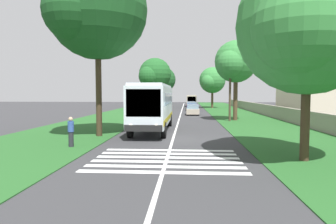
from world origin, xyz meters
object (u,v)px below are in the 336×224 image
at_px(trailing_car_0, 193,110).
at_px(trailing_car_1, 192,107).
at_px(trailing_minibus_0, 191,100).
at_px(roadside_building, 311,89).
at_px(trailing_car_2, 191,105).
at_px(utility_pole, 230,82).
at_px(roadside_tree_right_2, 303,29).
at_px(roadside_tree_left_0, 154,75).
at_px(roadside_tree_left_2, 97,13).
at_px(roadside_tree_right_0, 235,63).
at_px(coach_bus, 153,104).
at_px(roadside_tree_left_1, 162,80).
at_px(roadside_tree_right_1, 212,81).
at_px(pedestrian, 71,132).

distance_m(trailing_car_0, trailing_car_1, 9.76).
bearing_deg(trailing_minibus_0, roadside_building, -150.68).
bearing_deg(trailing_car_2, utility_pole, -171.31).
bearing_deg(trailing_minibus_0, roadside_tree_right_2, -175.50).
xyz_separation_m(roadside_tree_left_0, utility_pole, (-28.77, -11.33, -2.44)).
height_order(trailing_car_2, roadside_tree_left_2, roadside_tree_left_2).
height_order(roadside_tree_left_0, roadside_tree_right_2, roadside_tree_left_0).
relative_size(roadside_tree_left_0, roadside_tree_right_0, 1.15).
height_order(coach_bus, trailing_car_2, coach_bus).
height_order(trailing_car_2, roadside_tree_left_1, roadside_tree_left_1).
bearing_deg(trailing_car_1, roadside_tree_right_1, -24.02).
xyz_separation_m(trailing_car_1, trailing_minibus_0, (15.49, -0.15, 0.88)).
distance_m(trailing_car_2, trailing_minibus_0, 9.66).
relative_size(roadside_tree_left_0, utility_pole, 1.25).
xyz_separation_m(trailing_car_1, roadside_tree_left_2, (-31.03, 7.11, 7.98)).
height_order(roadside_tree_left_1, roadside_tree_right_1, roadside_tree_left_1).
relative_size(roadside_tree_left_1, roadside_tree_right_1, 1.23).
height_order(trailing_car_0, trailing_minibus_0, trailing_minibus_0).
relative_size(trailing_minibus_0, roadside_tree_left_2, 0.49).
bearing_deg(pedestrian, trailing_car_0, -15.80).
bearing_deg(roadside_tree_left_2, utility_pole, -42.81).
height_order(utility_pole, pedestrian, utility_pole).
bearing_deg(roadside_tree_right_2, roadside_tree_left_1, 10.02).
height_order(trailing_car_0, trailing_car_2, same).
height_order(utility_pole, roadside_building, utility_pole).
bearing_deg(roadside_tree_right_2, roadside_tree_right_0, -0.16).
bearing_deg(roadside_tree_left_1, roadside_tree_right_0, -165.99).
relative_size(trailing_car_2, pedestrian, 2.54).
bearing_deg(roadside_tree_left_1, trailing_car_1, -165.73).
xyz_separation_m(roadside_tree_right_2, roadside_building, (26.43, -10.98, -2.29)).
height_order(trailing_car_1, roadside_tree_right_2, roadside_tree_right_2).
height_order(roadside_tree_left_1, roadside_tree_right_2, roadside_tree_left_1).
bearing_deg(trailing_car_0, roadside_tree_left_0, 21.26).
bearing_deg(roadside_building, trailing_car_0, 83.31).
bearing_deg(roadside_tree_right_1, trailing_car_0, 167.66).
bearing_deg(roadside_tree_right_0, roadside_tree_right_2, 179.84).
bearing_deg(roadside_tree_left_0, roadside_tree_left_1, 0.46).
xyz_separation_m(roadside_tree_right_1, roadside_tree_right_2, (-47.31, -0.20, 0.45)).
distance_m(trailing_car_0, roadside_tree_left_1, 41.12).
bearing_deg(trailing_minibus_0, trailing_car_1, 179.45).
relative_size(roadside_tree_left_2, utility_pole, 1.52).
bearing_deg(roadside_tree_right_2, trailing_car_0, 8.81).
relative_size(roadside_tree_left_0, roadside_tree_left_1, 1.00).
bearing_deg(trailing_car_1, roadside_tree_left_0, 38.27).
relative_size(trailing_minibus_0, roadside_building, 0.57).
relative_size(trailing_car_1, roadside_tree_left_2, 0.35).
height_order(roadside_tree_right_1, utility_pole, roadside_tree_right_1).
distance_m(roadside_tree_right_0, pedestrian, 21.59).
bearing_deg(roadside_tree_left_0, roadside_building, -132.69).
xyz_separation_m(trailing_car_2, roadside_tree_left_2, (-36.91, 7.08, 7.98)).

